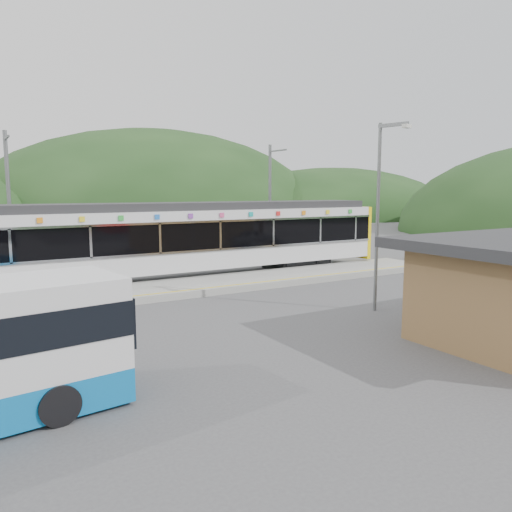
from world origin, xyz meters
TOP-DOWN VIEW (x-y plane):
  - ground at (0.00, 0.00)m, footprint 120.00×120.00m
  - hills at (6.19, 5.29)m, footprint 146.00×149.00m
  - platform at (0.00, 3.30)m, footprint 26.00×3.20m
  - yellow_line at (0.00, 2.00)m, footprint 26.00×0.10m
  - train at (1.12, 6.00)m, footprint 20.44×3.01m
  - catenary_mast_west at (-7.00, 8.56)m, footprint 0.18×1.80m
  - catenary_mast_east at (7.00, 8.56)m, footprint 0.18×1.80m
  - lamp_post at (3.77, -3.71)m, footprint 0.38×1.19m

SIDE VIEW (x-z plane):
  - ground at x=0.00m, z-range 0.00..0.00m
  - hills at x=6.19m, z-range -13.00..13.00m
  - platform at x=0.00m, z-range 0.00..0.30m
  - yellow_line at x=0.00m, z-range 0.30..0.31m
  - train at x=1.12m, z-range 0.19..3.93m
  - catenary_mast_west at x=-7.00m, z-range 0.15..7.15m
  - catenary_mast_east at x=7.00m, z-range 0.15..7.15m
  - lamp_post at x=3.77m, z-range 0.63..7.31m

